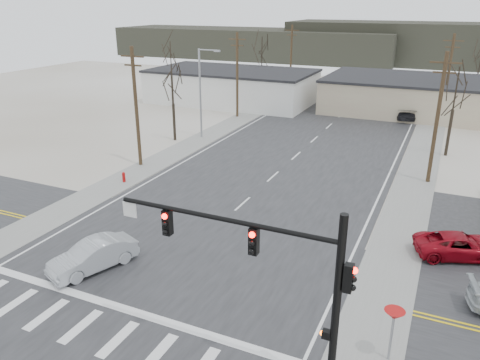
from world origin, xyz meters
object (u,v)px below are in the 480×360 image
Objects in this scene: car_far_b at (378,80)px; car_parked_red at (460,246)px; sedan_crossing at (93,256)px; car_far_a at (406,112)px; traffic_signal_mast at (283,271)px; fire_hydrant at (124,177)px.

car_far_b is 0.78× the size of car_parked_red.
car_far_a reaches higher than sedan_crossing.
traffic_signal_mast is 1.86× the size of car_parked_red.
sedan_crossing is 66.86m from car_far_b.
car_parked_red is at bearing -63.16° from car_far_b.
car_parked_red is at bearing 92.95° from car_far_a.
car_parked_red is (24.08, -1.61, 0.25)m from fire_hydrant.
car_far_b is (-7.10, 24.38, -0.20)m from car_far_a.
car_far_b is at bearing 96.13° from traffic_signal_mast.
fire_hydrant is at bearing 141.87° from traffic_signal_mast.
sedan_crossing reaches higher than car_parked_red.
car_far_a is 1.53× the size of car_far_b.
car_far_b reaches higher than fire_hydrant.
car_parked_red is (13.50, -57.35, 0.01)m from car_far_b.
fire_hydrant is 24.13m from car_parked_red.
traffic_signal_mast is at bearing 134.07° from car_parked_red.
car_far_b is 58.91m from car_parked_red.
fire_hydrant is at bearing 65.66° from car_parked_red.
car_far_a is 1.20× the size of car_parked_red.
sedan_crossing is 43.80m from car_far_a.
traffic_signal_mast is 1.54× the size of car_far_a.
fire_hydrant is 36.00m from car_far_a.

